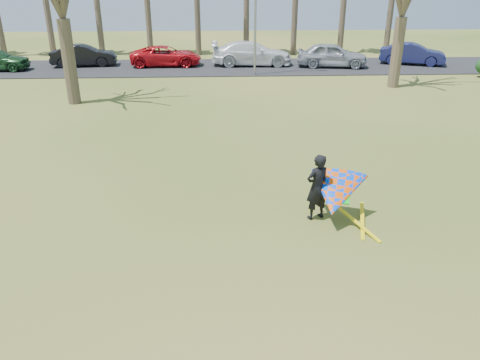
{
  "coord_description": "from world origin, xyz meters",
  "views": [
    {
      "loc": [
        -0.58,
        -9.46,
        6.12
      ],
      "look_at": [
        0.0,
        2.0,
        1.1
      ],
      "focal_mm": 35.0,
      "sensor_mm": 36.0,
      "label": 1
    }
  ],
  "objects_px": {
    "streetlight": "(258,4)",
    "kite_flyer": "(333,193)",
    "car_3": "(252,53)",
    "car_5": "(412,54)",
    "car_1": "(84,55)",
    "car_2": "(166,56)",
    "car_4": "(332,55)"
  },
  "relations": [
    {
      "from": "car_1",
      "to": "kite_flyer",
      "type": "relative_size",
      "value": 1.92
    },
    {
      "from": "streetlight",
      "to": "car_2",
      "type": "xyz_separation_m",
      "value": [
        -6.37,
        3.6,
        -3.69
      ]
    },
    {
      "from": "streetlight",
      "to": "car_3",
      "type": "bearing_deg",
      "value": 91.51
    },
    {
      "from": "streetlight",
      "to": "car_4",
      "type": "xyz_separation_m",
      "value": [
        5.62,
        2.54,
        -3.56
      ]
    },
    {
      "from": "car_2",
      "to": "kite_flyer",
      "type": "relative_size",
      "value": 2.14
    },
    {
      "from": "car_3",
      "to": "car_5",
      "type": "bearing_deg",
      "value": -89.82
    },
    {
      "from": "car_2",
      "to": "kite_flyer",
      "type": "xyz_separation_m",
      "value": [
        6.66,
        -24.0,
        0.09
      ]
    },
    {
      "from": "streetlight",
      "to": "car_1",
      "type": "distance_m",
      "value": 13.4
    },
    {
      "from": "streetlight",
      "to": "kite_flyer",
      "type": "relative_size",
      "value": 3.35
    },
    {
      "from": "car_1",
      "to": "car_3",
      "type": "height_order",
      "value": "car_3"
    },
    {
      "from": "car_2",
      "to": "car_5",
      "type": "bearing_deg",
      "value": -92.06
    },
    {
      "from": "car_2",
      "to": "car_4",
      "type": "distance_m",
      "value": 12.03
    },
    {
      "from": "car_5",
      "to": "car_1",
      "type": "bearing_deg",
      "value": 110.85
    },
    {
      "from": "car_5",
      "to": "streetlight",
      "type": "bearing_deg",
      "value": 127.63
    },
    {
      "from": "car_3",
      "to": "car_5",
      "type": "distance_m",
      "value": 11.93
    },
    {
      "from": "streetlight",
      "to": "car_2",
      "type": "bearing_deg",
      "value": 150.52
    },
    {
      "from": "car_2",
      "to": "car_5",
      "type": "relative_size",
      "value": 1.1
    },
    {
      "from": "car_2",
      "to": "car_3",
      "type": "relative_size",
      "value": 0.88
    },
    {
      "from": "car_3",
      "to": "kite_flyer",
      "type": "distance_m",
      "value": 23.96
    },
    {
      "from": "car_4",
      "to": "car_5",
      "type": "distance_m",
      "value": 6.26
    },
    {
      "from": "car_2",
      "to": "car_4",
      "type": "height_order",
      "value": "car_4"
    },
    {
      "from": "car_1",
      "to": "kite_flyer",
      "type": "xyz_separation_m",
      "value": [
        12.61,
        -24.21,
        0.04
      ]
    },
    {
      "from": "car_1",
      "to": "car_3",
      "type": "bearing_deg",
      "value": -97.43
    },
    {
      "from": "car_2",
      "to": "car_4",
      "type": "bearing_deg",
      "value": -96.16
    },
    {
      "from": "car_4",
      "to": "car_1",
      "type": "bearing_deg",
      "value": 94.63
    },
    {
      "from": "streetlight",
      "to": "kite_flyer",
      "type": "bearing_deg",
      "value": -89.18
    },
    {
      "from": "car_1",
      "to": "car_3",
      "type": "distance_m",
      "value": 12.23
    },
    {
      "from": "car_5",
      "to": "car_4",
      "type": "bearing_deg",
      "value": 119.0
    },
    {
      "from": "car_4",
      "to": "car_3",
      "type": "bearing_deg",
      "value": 88.57
    },
    {
      "from": "car_1",
      "to": "car_2",
      "type": "distance_m",
      "value": 5.96
    },
    {
      "from": "streetlight",
      "to": "car_1",
      "type": "bearing_deg",
      "value": 162.84
    },
    {
      "from": "car_3",
      "to": "car_5",
      "type": "relative_size",
      "value": 1.26
    }
  ]
}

